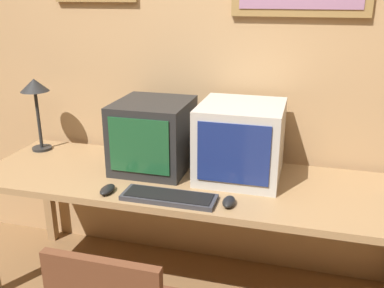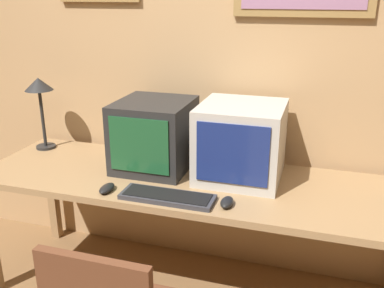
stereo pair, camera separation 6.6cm
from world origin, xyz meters
name	(u,v)px [view 1 (the left image)]	position (x,y,z in m)	size (l,w,h in m)	color
wall_back	(212,57)	(0.00, 1.41, 1.31)	(8.00, 0.08, 2.60)	tan
desk	(192,190)	(0.00, 0.98, 0.66)	(2.32, 0.71, 0.73)	#99754C
monitor_left	(153,135)	(-0.25, 1.09, 0.92)	(0.39, 0.43, 0.38)	black
monitor_right	(240,141)	(0.23, 1.09, 0.93)	(0.43, 0.44, 0.39)	#B7B2A8
keyboard_main	(169,197)	(-0.04, 0.73, 0.74)	(0.45, 0.15, 0.03)	#333338
mouse_near_keyboard	(229,202)	(0.24, 0.74, 0.75)	(0.06, 0.11, 0.04)	black
mouse_far_corner	(107,189)	(-0.36, 0.72, 0.74)	(0.06, 0.12, 0.03)	black
desk_lamp	(35,93)	(-1.03, 1.17, 1.09)	(0.17, 0.17, 0.45)	black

